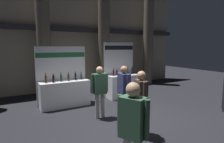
% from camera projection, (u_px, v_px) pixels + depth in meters
% --- Properties ---
extents(ground_plane, '(26.99, 26.99, 0.00)m').
position_uv_depth(ground_plane, '(123.00, 121.00, 5.59)').
color(ground_plane, black).
extents(hall_colonnade, '(13.49, 1.33, 5.62)m').
position_uv_depth(hall_colonnade, '(72.00, 36.00, 9.30)').
color(hall_colonnade, tan).
rests_on(hall_colonnade, ground_plane).
extents(exhibitor_booth_0, '(1.89, 0.66, 2.24)m').
position_uv_depth(exhibitor_booth_0, '(65.00, 91.00, 6.94)').
color(exhibitor_booth_0, white).
rests_on(exhibitor_booth_0, ground_plane).
extents(exhibitor_booth_1, '(1.50, 0.66, 2.41)m').
position_uv_depth(exhibitor_booth_1, '(122.00, 83.00, 8.20)').
color(exhibitor_booth_1, white).
rests_on(exhibitor_booth_1, ground_plane).
extents(visitor_0, '(0.30, 0.56, 1.67)m').
position_uv_depth(visitor_0, '(124.00, 88.00, 5.52)').
color(visitor_0, '#33563D').
rests_on(visitor_0, ground_plane).
extents(visitor_1, '(0.56, 0.27, 1.63)m').
position_uv_depth(visitor_1, '(100.00, 88.00, 5.70)').
color(visitor_1, '#ADA393').
rests_on(visitor_1, ground_plane).
extents(visitor_2, '(0.33, 0.53, 1.65)m').
position_uv_depth(visitor_2, '(141.00, 98.00, 4.50)').
color(visitor_2, navy).
rests_on(visitor_2, ground_plane).
extents(visitor_4, '(0.39, 0.52, 1.69)m').
position_uv_depth(visitor_4, '(133.00, 125.00, 2.86)').
color(visitor_4, silver).
rests_on(visitor_4, ground_plane).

